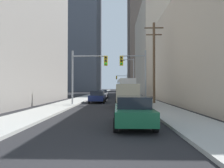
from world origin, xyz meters
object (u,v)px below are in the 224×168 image
object	(u,v)px
traffic_signal_near_left	(88,68)
traffic_signal_near_right	(135,69)
cargo_van_beige	(126,94)
sedan_green	(133,111)
sedan_navy	(98,97)
sedan_white	(103,94)
traffic_signal_far_right	(122,80)
city_bus	(125,87)

from	to	relation	value
traffic_signal_near_left	traffic_signal_near_right	world-z (taller)	same
traffic_signal_near_right	traffic_signal_near_left	bearing A→B (deg)	179.99
cargo_van_beige	sedan_green	bearing A→B (deg)	-90.78
cargo_van_beige	traffic_signal_near_right	world-z (taller)	traffic_signal_near_right
sedan_navy	sedan_green	bearing A→B (deg)	-77.17
sedan_white	traffic_signal_far_right	distance (m)	23.04
sedan_green	sedan_white	xyz separation A→B (m)	(-3.38, 24.28, 0.00)
traffic_signal_near_right	sedan_green	bearing A→B (deg)	-95.89
city_bus	sedan_navy	bearing A→B (deg)	-110.17
cargo_van_beige	traffic_signal_near_right	size ratio (longest dim) A/B	0.87
cargo_van_beige	sedan_navy	world-z (taller)	cargo_van_beige
sedan_navy	traffic_signal_far_right	distance (m)	32.76
sedan_green	sedan_navy	xyz separation A→B (m)	(-3.27, 14.36, 0.00)
sedan_navy	sedan_white	size ratio (longest dim) A/B	1.00
sedan_white	sedan_green	bearing A→B (deg)	-82.07
traffic_signal_near_left	traffic_signal_near_right	xyz separation A→B (m)	(5.12, -0.00, -0.05)
traffic_signal_near_left	sedan_white	bearing A→B (deg)	87.35
traffic_signal_far_right	sedan_navy	bearing A→B (deg)	-97.28
sedan_green	traffic_signal_near_left	distance (m)	12.05
traffic_signal_near_left	traffic_signal_near_right	distance (m)	5.12
traffic_signal_near_left	traffic_signal_far_right	distance (m)	36.14
traffic_signal_near_left	sedan_green	bearing A→B (deg)	-69.82
sedan_green	sedan_navy	bearing A→B (deg)	102.83
cargo_van_beige	sedan_white	world-z (taller)	cargo_van_beige
city_bus	traffic_signal_near_right	size ratio (longest dim) A/B	1.93
city_bus	traffic_signal_near_right	bearing A→B (deg)	-88.59
city_bus	sedan_white	distance (m)	4.44
sedan_navy	traffic_signal_near_right	bearing A→B (deg)	-38.36
city_bus	sedan_white	world-z (taller)	city_bus
traffic_signal_near_right	traffic_signal_far_right	xyz separation A→B (m)	(-0.26, 35.81, 0.03)
cargo_van_beige	traffic_signal_near_left	bearing A→B (deg)	153.32
sedan_green	traffic_signal_far_right	distance (m)	46.82
cargo_van_beige	sedan_white	bearing A→B (deg)	102.75
cargo_van_beige	traffic_signal_far_right	world-z (taller)	traffic_signal_far_right
traffic_signal_near_left	cargo_van_beige	bearing A→B (deg)	-26.68
traffic_signal_far_right	sedan_green	bearing A→B (deg)	-91.06
city_bus	sedan_navy	distance (m)	11.76
city_bus	traffic_signal_near_right	world-z (taller)	traffic_signal_near_right
cargo_van_beige	sedan_green	xyz separation A→B (m)	(-0.12, -8.81, -0.52)
sedan_navy	sedan_white	bearing A→B (deg)	90.64
sedan_navy	sedan_white	xyz separation A→B (m)	(-0.11, 9.92, 0.00)
cargo_van_beige	traffic_signal_near_right	xyz separation A→B (m)	(1.00, 2.07, 2.71)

